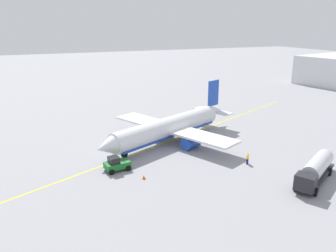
{
  "coord_description": "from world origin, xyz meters",
  "views": [
    {
      "loc": [
        22.74,
        52.5,
        20.63
      ],
      "look_at": [
        0.0,
        0.0,
        3.0
      ],
      "focal_mm": 35.75,
      "sensor_mm": 36.0,
      "label": 1
    }
  ],
  "objects_px": {
    "airplane": "(170,127)",
    "refueling_worker": "(247,159)",
    "fuel_tanker": "(316,169)",
    "pushback_tug": "(117,164)",
    "safety_cone_nose": "(121,167)",
    "safety_cone_wingtip": "(144,177)"
  },
  "relations": [
    {
      "from": "fuel_tanker",
      "to": "safety_cone_nose",
      "type": "relative_size",
      "value": 19.67
    },
    {
      "from": "safety_cone_wingtip",
      "to": "airplane",
      "type": "bearing_deg",
      "value": -126.77
    },
    {
      "from": "airplane",
      "to": "pushback_tug",
      "type": "relative_size",
      "value": 8.02
    },
    {
      "from": "safety_cone_wingtip",
      "to": "refueling_worker",
      "type": "bearing_deg",
      "value": 175.27
    },
    {
      "from": "airplane",
      "to": "safety_cone_nose",
      "type": "bearing_deg",
      "value": 35.88
    },
    {
      "from": "airplane",
      "to": "safety_cone_nose",
      "type": "xyz_separation_m",
      "value": [
        11.59,
        8.39,
        -2.32
      ]
    },
    {
      "from": "fuel_tanker",
      "to": "safety_cone_wingtip",
      "type": "bearing_deg",
      "value": -25.08
    },
    {
      "from": "pushback_tug",
      "to": "refueling_worker",
      "type": "relative_size",
      "value": 2.24
    },
    {
      "from": "airplane",
      "to": "refueling_worker",
      "type": "height_order",
      "value": "airplane"
    },
    {
      "from": "airplane",
      "to": "refueling_worker",
      "type": "relative_size",
      "value": 17.96
    },
    {
      "from": "airplane",
      "to": "safety_cone_wingtip",
      "type": "bearing_deg",
      "value": 53.23
    },
    {
      "from": "pushback_tug",
      "to": "airplane",
      "type": "bearing_deg",
      "value": -145.07
    },
    {
      "from": "pushback_tug",
      "to": "safety_cone_wingtip",
      "type": "relative_size",
      "value": 6.88
    },
    {
      "from": "pushback_tug",
      "to": "safety_cone_wingtip",
      "type": "height_order",
      "value": "pushback_tug"
    },
    {
      "from": "refueling_worker",
      "to": "safety_cone_nose",
      "type": "xyz_separation_m",
      "value": [
        18.33,
        -5.76,
        -0.54
      ]
    },
    {
      "from": "pushback_tug",
      "to": "refueling_worker",
      "type": "distance_m",
      "value": 19.79
    },
    {
      "from": "fuel_tanker",
      "to": "safety_cone_nose",
      "type": "bearing_deg",
      "value": -31.7
    },
    {
      "from": "airplane",
      "to": "fuel_tanker",
      "type": "relative_size",
      "value": 2.75
    },
    {
      "from": "fuel_tanker",
      "to": "pushback_tug",
      "type": "xyz_separation_m",
      "value": [
        23.8,
        -14.12,
        -0.73
      ]
    },
    {
      "from": "airplane",
      "to": "pushback_tug",
      "type": "distance_m",
      "value": 15.03
    },
    {
      "from": "pushback_tug",
      "to": "safety_cone_nose",
      "type": "distance_m",
      "value": 1.0
    },
    {
      "from": "fuel_tanker",
      "to": "refueling_worker",
      "type": "xyz_separation_m",
      "value": [
        4.81,
        -8.53,
        -0.91
      ]
    }
  ]
}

